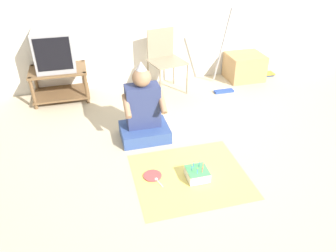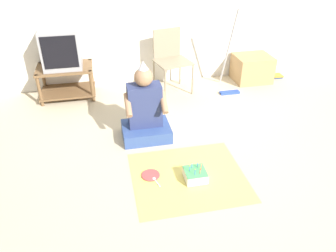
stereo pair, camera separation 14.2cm
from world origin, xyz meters
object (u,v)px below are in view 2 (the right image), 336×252
at_px(folding_chair, 170,56).
at_px(birthday_cake, 195,175).
at_px(dust_mop, 229,68).
at_px(book_pile, 277,76).
at_px(paper_plate, 151,175).
at_px(tv, 61,48).
at_px(cardboard_box_stack, 252,68).
at_px(person_seated, 145,113).

height_order(folding_chair, birthday_cake, folding_chair).
relative_size(dust_mop, book_pile, 7.25).
relative_size(folding_chair, paper_plate, 4.90).
bearing_deg(paper_plate, tv, 113.26).
xyz_separation_m(tv, cardboard_box_stack, (2.72, -0.02, -0.49)).
distance_m(cardboard_box_stack, paper_plate, 2.70).
bearing_deg(tv, birthday_cake, -59.24).
height_order(folding_chair, cardboard_box_stack, folding_chair).
relative_size(folding_chair, cardboard_box_stack, 1.60).
bearing_deg(paper_plate, cardboard_box_stack, 45.67).
distance_m(person_seated, birthday_cake, 0.94).
bearing_deg(birthday_cake, person_seated, 111.68).
relative_size(cardboard_box_stack, paper_plate, 3.06).
xyz_separation_m(cardboard_box_stack, person_seated, (-1.82, -1.22, 0.10)).
height_order(tv, birthday_cake, tv).
bearing_deg(dust_mop, tv, 172.71).
bearing_deg(person_seated, book_pile, 28.36).
relative_size(book_pile, person_seated, 0.18).
bearing_deg(folding_chair, dust_mop, -14.79).
xyz_separation_m(folding_chair, cardboard_box_stack, (1.28, 0.06, -0.31)).
relative_size(tv, book_pile, 3.13).
relative_size(dust_mop, birthday_cake, 5.84).
height_order(cardboard_box_stack, dust_mop, dust_mop).
distance_m(folding_chair, cardboard_box_stack, 1.32).
xyz_separation_m(person_seated, birthday_cake, (0.34, -0.84, -0.24)).
height_order(tv, person_seated, tv).
height_order(tv, folding_chair, tv).
bearing_deg(folding_chair, cardboard_box_stack, 2.66).
bearing_deg(cardboard_box_stack, paper_plate, -134.33).
relative_size(tv, dust_mop, 0.43).
bearing_deg(paper_plate, birthday_cake, -18.36).
bearing_deg(cardboard_box_stack, book_pile, 0.52).
xyz_separation_m(book_pile, paper_plate, (-2.33, -1.93, -0.01)).
bearing_deg(tv, dust_mop, -7.29).
height_order(folding_chair, paper_plate, folding_chair).
distance_m(book_pile, person_seated, 2.59).
distance_m(book_pile, paper_plate, 3.03).
relative_size(cardboard_box_stack, dust_mop, 0.46).
bearing_deg(folding_chair, person_seated, -114.85).
bearing_deg(paper_plate, dust_mop, 49.90).
bearing_deg(birthday_cake, book_pile, 46.98).
distance_m(dust_mop, book_pile, 1.02).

